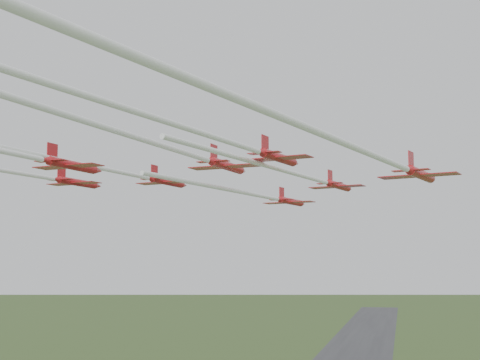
% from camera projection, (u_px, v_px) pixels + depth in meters
% --- Properties ---
extents(jet_lead, '(15.25, 45.91, 2.59)m').
position_uv_depth(jet_lead, '(264.00, 196.00, 103.46)').
color(jet_lead, red).
extents(jet_row2_left, '(16.66, 63.29, 2.75)m').
position_uv_depth(jet_row2_left, '(104.00, 169.00, 91.85)').
color(jet_row2_left, red).
extents(jet_row2_right, '(15.98, 48.23, 2.42)m').
position_uv_depth(jet_row2_right, '(307.00, 177.00, 87.61)').
color(jet_row2_right, red).
extents(jet_row3_left, '(16.02, 58.71, 2.66)m').
position_uv_depth(jet_row3_left, '(6.00, 171.00, 91.03)').
color(jet_row3_left, red).
extents(jet_row3_mid, '(14.00, 57.36, 2.95)m').
position_uv_depth(jet_row3_mid, '(181.00, 151.00, 80.84)').
color(jet_row3_mid, red).
extents(jet_row3_right, '(22.65, 65.43, 2.75)m').
position_uv_depth(jet_row3_right, '(368.00, 153.00, 62.89)').
color(jet_row3_right, red).
extents(jet_row4_right, '(18.44, 59.01, 2.46)m').
position_uv_depth(jet_row4_right, '(204.00, 133.00, 60.96)').
color(jet_row4_right, red).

